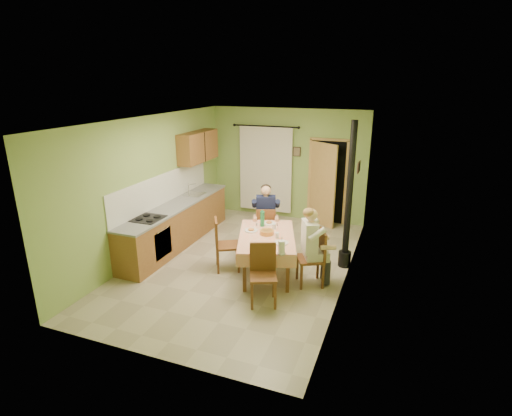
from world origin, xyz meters
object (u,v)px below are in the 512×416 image
at_px(chair_left, 227,255).
at_px(man_right, 311,238).
at_px(dining_table, 267,254).
at_px(chair_near, 263,287).
at_px(chair_right, 311,269).
at_px(chair_far, 266,237).
at_px(stove_flue, 348,216).
at_px(man_far, 266,210).

distance_m(chair_left, man_right, 1.73).
distance_m(dining_table, man_right, 1.00).
xyz_separation_m(chair_near, chair_right, (0.57, 0.89, 0.00)).
height_order(chair_far, chair_left, chair_left).
distance_m(dining_table, chair_right, 0.88).
xyz_separation_m(dining_table, chair_left, (-0.77, -0.10, -0.09)).
relative_size(chair_left, man_right, 0.72).
relative_size(chair_left, stove_flue, 0.36).
xyz_separation_m(chair_left, man_far, (0.39, 1.12, 0.59)).
height_order(chair_near, chair_left, chair_left).
bearing_deg(man_right, chair_left, 63.30).
bearing_deg(man_far, stove_flue, -26.48).
relative_size(chair_near, man_right, 0.71).
height_order(man_far, man_right, same).
bearing_deg(chair_right, stove_flue, -52.06).
bearing_deg(chair_near, chair_right, -145.03).
relative_size(man_far, man_right, 1.00).
height_order(dining_table, chair_far, chair_far).
bearing_deg(man_far, dining_table, -89.43).
height_order(chair_near, man_right, man_right).
relative_size(dining_table, man_right, 1.36).
bearing_deg(man_right, stove_flue, -52.56).
bearing_deg(chair_left, chair_right, 60.65).
distance_m(chair_near, stove_flue, 2.22).
distance_m(chair_near, man_right, 1.20).
height_order(chair_left, stove_flue, stove_flue).
bearing_deg(stove_flue, man_right, -116.43).
bearing_deg(stove_flue, man_far, 173.29).
relative_size(chair_right, chair_left, 1.00).
bearing_deg(chair_right, chair_left, 63.54).
bearing_deg(chair_near, man_right, -144.61).
bearing_deg(chair_far, man_right, -62.17).
bearing_deg(man_far, chair_far, -90.00).
distance_m(chair_left, man_far, 1.32).
xyz_separation_m(chair_left, stove_flue, (2.09, 0.92, 0.73)).
xyz_separation_m(chair_far, chair_right, (1.24, -1.12, 0.00)).
distance_m(man_right, stove_flue, 1.05).
bearing_deg(chair_far, dining_table, -89.42).
bearing_deg(chair_right, dining_table, 56.49).
bearing_deg(chair_left, stove_flue, 84.72).
bearing_deg(stove_flue, chair_left, -156.26).
bearing_deg(man_far, chair_near, -91.36).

